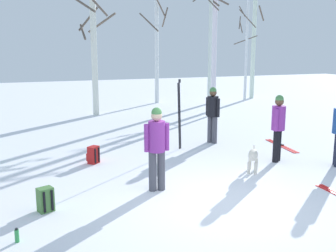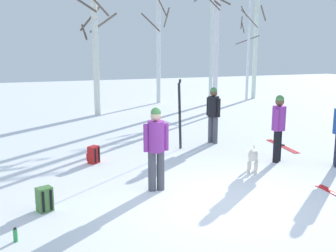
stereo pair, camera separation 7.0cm
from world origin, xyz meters
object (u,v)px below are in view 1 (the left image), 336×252
(dog, at_px, (253,156))
(birch_tree_2, at_px, (210,21))
(backpack_0, at_px, (93,155))
(birch_tree_3, at_px, (214,38))
(ski_pair_planted_1, at_px, (179,115))
(birch_tree_4, at_px, (246,49))
(water_bottle_0, at_px, (17,236))
(birch_tree_5, at_px, (254,34))
(person_1, at_px, (157,144))
(backpack_1, at_px, (45,200))
(birch_tree_1, at_px, (157,42))
(birch_tree_0, at_px, (94,48))
(ski_pair_lying_1, at_px, (281,146))
(person_4, at_px, (278,124))
(person_0, at_px, (213,111))

(dog, relative_size, birch_tree_2, 0.10)
(backpack_0, distance_m, birch_tree_3, 12.56)
(birch_tree_3, bearing_deg, backpack_0, -131.95)
(ski_pair_planted_1, xyz_separation_m, birch_tree_4, (7.57, 8.64, 1.83))
(water_bottle_0, bearing_deg, birch_tree_5, 46.57)
(water_bottle_0, distance_m, birch_tree_4, 17.82)
(person_1, relative_size, backpack_1, 3.90)
(dog, height_order, birch_tree_1, birch_tree_1)
(person_1, bearing_deg, birch_tree_0, 86.17)
(person_1, relative_size, birch_tree_1, 0.28)
(ski_pair_planted_1, bearing_deg, birch_tree_5, 47.88)
(birch_tree_0, xyz_separation_m, birch_tree_1, (3.80, 2.71, 0.29))
(birch_tree_2, bearing_deg, birch_tree_5, 42.28)
(water_bottle_0, distance_m, birch_tree_0, 11.92)
(ski_pair_lying_1, bearing_deg, birch_tree_2, 86.23)
(person_4, xyz_separation_m, birch_tree_1, (0.87, 11.59, 2.19))
(birch_tree_3, distance_m, birch_tree_4, 2.09)
(backpack_0, relative_size, birch_tree_5, 0.06)
(birch_tree_3, distance_m, birch_tree_5, 3.13)
(birch_tree_4, bearing_deg, person_0, -127.35)
(person_0, height_order, dog, person_0)
(person_4, height_order, backpack_0, person_4)
(person_0, relative_size, birch_tree_4, 0.32)
(ski_pair_lying_1, distance_m, backpack_0, 5.57)
(birch_tree_2, xyz_separation_m, birch_tree_4, (4.22, 3.92, -1.14))
(person_1, bearing_deg, ski_pair_lying_1, 24.70)
(person_4, bearing_deg, birch_tree_5, 59.83)
(birch_tree_1, xyz_separation_m, birch_tree_3, (2.82, -1.02, 0.19))
(person_0, height_order, person_4, same)
(dog, distance_m, birch_tree_3, 12.49)
(person_1, height_order, ski_pair_planted_1, ski_pair_planted_1)
(person_1, distance_m, dog, 2.58)
(dog, height_order, birch_tree_4, birch_tree_4)
(person_1, distance_m, backpack_1, 2.36)
(dog, relative_size, ski_pair_planted_1, 0.37)
(backpack_1, distance_m, birch_tree_1, 14.70)
(person_4, bearing_deg, water_bottle_0, -160.64)
(backpack_0, xyz_separation_m, birch_tree_5, (11.11, 9.96, 3.43))
(person_0, bearing_deg, birch_tree_5, 51.25)
(birch_tree_4, bearing_deg, person_1, -128.78)
(person_4, xyz_separation_m, backpack_1, (-5.80, -1.17, -0.77))
(backpack_1, height_order, water_bottle_0, backpack_1)
(dog, height_order, water_bottle_0, dog)
(person_0, height_order, birch_tree_3, birch_tree_3)
(backpack_0, bearing_deg, ski_pair_planted_1, 11.36)
(dog, relative_size, ski_pair_lying_1, 0.44)
(birch_tree_0, relative_size, birch_tree_4, 1.01)
(dog, height_order, backpack_0, dog)
(birch_tree_2, bearing_deg, person_0, -115.67)
(person_4, bearing_deg, person_1, -166.15)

